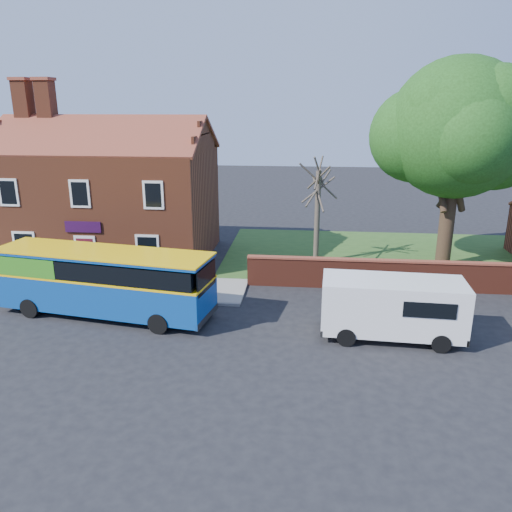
# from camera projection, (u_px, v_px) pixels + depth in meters

# --- Properties ---
(ground) EXTENTS (120.00, 120.00, 0.00)m
(ground) POSITION_uv_depth(u_px,v_px,m) (177.00, 343.00, 19.93)
(ground) COLOR black
(ground) RESTS_ON ground
(pavement) EXTENTS (18.00, 3.50, 0.12)m
(pavement) POSITION_uv_depth(u_px,v_px,m) (74.00, 285.00, 26.07)
(pavement) COLOR gray
(pavement) RESTS_ON ground
(kerb) EXTENTS (18.00, 0.15, 0.14)m
(kerb) POSITION_uv_depth(u_px,v_px,m) (58.00, 298.00, 24.41)
(kerb) COLOR slate
(kerb) RESTS_ON ground
(grass_strip) EXTENTS (26.00, 12.00, 0.04)m
(grass_strip) POSITION_uv_depth(u_px,v_px,m) (434.00, 257.00, 31.02)
(grass_strip) COLOR #426B28
(grass_strip) RESTS_ON ground
(shop_building) EXTENTS (12.30, 8.13, 10.50)m
(shop_building) POSITION_uv_depth(u_px,v_px,m) (110.00, 202.00, 30.57)
(shop_building) COLOR brown
(shop_building) RESTS_ON ground
(boundary_wall) EXTENTS (22.00, 0.38, 1.60)m
(boundary_wall) POSITION_uv_depth(u_px,v_px,m) (464.00, 277.00, 25.08)
(boundary_wall) COLOR maroon
(boundary_wall) RESTS_ON ground
(bus) EXTENTS (10.09, 4.04, 2.99)m
(bus) POSITION_uv_depth(u_px,v_px,m) (98.00, 279.00, 22.21)
(bus) COLOR #0D4395
(bus) RESTS_ON ground
(van_near) EXTENTS (5.71, 2.55, 2.46)m
(van_near) POSITION_uv_depth(u_px,v_px,m) (393.00, 306.00, 20.03)
(van_near) COLOR white
(van_near) RESTS_ON ground
(large_tree) EXTENTS (9.57, 7.57, 11.67)m
(large_tree) POSITION_uv_depth(u_px,v_px,m) (458.00, 133.00, 27.25)
(large_tree) COLOR black
(large_tree) RESTS_ON ground
(bare_tree) EXTENTS (2.25, 2.68, 6.01)m
(bare_tree) POSITION_uv_depth(u_px,v_px,m) (317.00, 213.00, 29.08)
(bare_tree) COLOR #4C4238
(bare_tree) RESTS_ON ground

